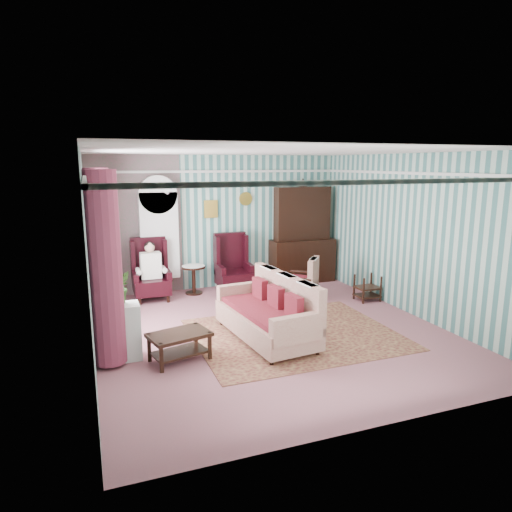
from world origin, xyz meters
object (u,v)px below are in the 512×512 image
object	(u,v)px
seated_woman	(151,272)
plant_stand	(120,332)
wingback_left	(151,270)
wingback_right	(234,263)
dresser_hutch	(303,232)
sofa	(266,310)
round_side_table	(194,280)
coffee_table	(180,347)
bookcase	(159,242)
floral_armchair	(300,275)
nest_table	(367,287)

from	to	relation	value
seated_woman	plant_stand	xyz separation A→B (m)	(-0.80, -2.75, -0.19)
wingback_left	wingback_right	xyz separation A→B (m)	(1.75, 0.00, 0.00)
dresser_hutch	sofa	size ratio (longest dim) A/B	1.16
dresser_hutch	round_side_table	world-z (taller)	dresser_hutch
wingback_right	sofa	distance (m)	2.78
dresser_hutch	wingback_right	distance (m)	1.86
wingback_right	coffee_table	size ratio (longest dim) A/B	1.52
wingback_left	sofa	bearing A→B (deg)	-63.19
bookcase	wingback_right	xyz separation A→B (m)	(1.50, -0.39, -0.50)
bookcase	coffee_table	bearing A→B (deg)	-94.70
round_side_table	plant_stand	distance (m)	3.36
wingback_left	coffee_table	bearing A→B (deg)	-90.65
seated_woman	coffee_table	size ratio (longest dim) A/B	1.43
sofa	floral_armchair	world-z (taller)	floral_armchair
seated_woman	floral_armchair	distance (m)	3.02
wingback_right	seated_woman	distance (m)	1.75
round_side_table	bookcase	bearing A→B (deg)	159.73
nest_table	sofa	bearing A→B (deg)	-155.84
round_side_table	nest_table	size ratio (longest dim) A/B	1.11
wingback_left	sofa	xyz separation A→B (m)	(1.39, -2.75, -0.15)
round_side_table	sofa	bearing A→B (deg)	-80.40
wingback_right	floral_armchair	bearing A→B (deg)	-40.65
dresser_hutch	round_side_table	xyz separation A→B (m)	(-2.60, -0.12, -0.88)
round_side_table	floral_armchair	xyz separation A→B (m)	(1.96, -1.10, 0.18)
seated_woman	nest_table	bearing A→B (deg)	-20.85
dresser_hutch	coffee_table	size ratio (longest dim) A/B	2.86
plant_stand	sofa	bearing A→B (deg)	-0.05
bookcase	wingback_right	size ratio (longest dim) A/B	1.79
sofa	coffee_table	xyz separation A→B (m)	(-1.43, -0.33, -0.28)
wingback_right	round_side_table	size ratio (longest dim) A/B	2.08
dresser_hutch	coffee_table	xyz separation A→B (m)	(-3.54, -3.35, -0.98)
bookcase	seated_woman	xyz separation A→B (m)	(-0.25, -0.39, -0.53)
wingback_left	floral_armchair	world-z (taller)	wingback_left
bookcase	floral_armchair	bearing A→B (deg)	-27.24
seated_woman	nest_table	xyz separation A→B (m)	(4.07, -1.55, -0.32)
wingback_left	coffee_table	xyz separation A→B (m)	(-0.04, -3.08, -0.42)
bookcase	wingback_left	xyz separation A→B (m)	(-0.25, -0.39, -0.50)
wingback_left	plant_stand	xyz separation A→B (m)	(-0.80, -2.75, -0.22)
plant_stand	sofa	xyz separation A→B (m)	(2.19, -0.00, 0.08)
bookcase	wingback_left	bearing A→B (deg)	-122.66
wingback_left	wingback_right	size ratio (longest dim) A/B	1.00
wingback_left	coffee_table	size ratio (longest dim) A/B	1.52
dresser_hutch	plant_stand	size ratio (longest dim) A/B	2.95
wingback_left	nest_table	distance (m)	4.37
bookcase	round_side_table	bearing A→B (deg)	-20.27
seated_woman	round_side_table	world-z (taller)	seated_woman
plant_stand	bookcase	bearing A→B (deg)	71.51
plant_stand	floral_armchair	world-z (taller)	floral_armchair
seated_woman	coffee_table	distance (m)	3.10
wingback_right	nest_table	distance (m)	2.81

